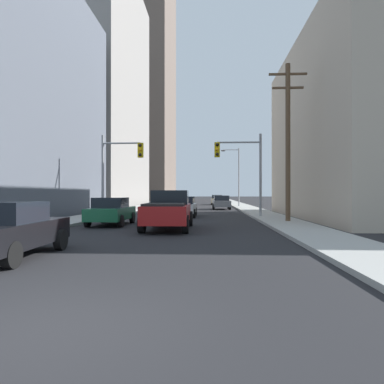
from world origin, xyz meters
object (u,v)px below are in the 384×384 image
sedan_green (111,211)px  sedan_white (183,206)px  traffic_signal_near_left (120,162)px  sedan_black (8,229)px  traffic_signal_near_right (241,162)px  pickup_truck_red (169,210)px  sedan_beige (217,200)px  sedan_grey (221,202)px

sedan_green → sedan_white: bearing=64.6°
sedan_green → sedan_white: (3.43, 7.22, 0.00)m
traffic_signal_near_left → sedan_black: bearing=-86.2°
sedan_white → traffic_signal_near_right: 5.44m
sedan_green → pickup_truck_red: bearing=-30.2°
sedan_green → sedan_beige: (6.61, 35.63, 0.00)m
sedan_white → sedan_green: bearing=-115.4°
pickup_truck_red → sedan_grey: bearing=81.3°
traffic_signal_near_left → sedan_white: bearing=14.6°
sedan_white → sedan_grey: bearing=75.1°
sedan_black → traffic_signal_near_right: bearing=64.3°
sedan_green → sedan_white: size_ratio=0.99×
sedan_green → sedan_beige: size_ratio=0.99×
sedan_black → traffic_signal_near_right: size_ratio=0.71×
traffic_signal_near_left → pickup_truck_red: bearing=-60.7°
sedan_grey → sedan_black: bearing=-102.9°
sedan_grey → traffic_signal_near_right: 13.92m
sedan_white → traffic_signal_near_right: traffic_signal_near_right is taller
pickup_truck_red → sedan_black: 8.61m
pickup_truck_red → sedan_white: size_ratio=1.28×
sedan_green → sedan_grey: (6.71, 19.55, 0.00)m
sedan_grey → traffic_signal_near_left: (-7.79, -13.51, 3.24)m
pickup_truck_red → traffic_signal_near_right: bearing=62.2°
sedan_black → sedan_white: (3.46, 17.09, 0.00)m
sedan_beige → traffic_signal_near_left: bearing=-104.6°
sedan_white → sedan_grey: size_ratio=1.00×
sedan_black → sedan_white: bearing=78.5°
traffic_signal_near_right → sedan_white: bearing=164.3°
sedan_beige → pickup_truck_red: bearing=-94.9°
pickup_truck_red → sedan_grey: pickup_truck_red is taller
sedan_grey → traffic_signal_near_right: size_ratio=0.71×
sedan_white → traffic_signal_near_left: bearing=-165.4°
sedan_black → sedan_white: size_ratio=1.00×
traffic_signal_near_right → sedan_grey: bearing=93.9°
sedan_black → sedan_grey: (6.74, 29.42, 0.00)m
sedan_green → sedan_beige: same height
sedan_black → sedan_green: (0.03, 9.87, 0.00)m
pickup_truck_red → sedan_black: bearing=-113.5°
sedan_green → traffic_signal_near_right: size_ratio=0.70×
sedan_white → sedan_grey: same height
pickup_truck_red → traffic_signal_near_left: size_ratio=0.91×
sedan_grey → traffic_signal_near_left: traffic_signal_near_left is taller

